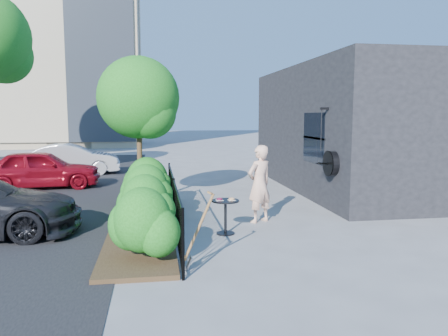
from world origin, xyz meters
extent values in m
plane|color=gray|center=(0.00, 0.00, 0.00)|extent=(120.00, 120.00, 0.00)
cube|color=black|center=(5.50, 4.50, 2.00)|extent=(6.00, 9.00, 4.00)
cube|color=black|center=(2.51, 2.40, 1.80)|extent=(0.04, 1.60, 1.40)
cube|color=black|center=(2.52, 2.40, 1.80)|extent=(0.05, 1.70, 0.06)
cylinder|color=black|center=(2.42, 0.90, 1.25)|extent=(0.18, 0.60, 0.60)
cylinder|color=black|center=(2.32, 0.90, 1.25)|extent=(0.03, 0.64, 0.64)
cube|color=black|center=(2.40, 1.40, 2.60)|extent=(0.25, 0.06, 0.06)
cylinder|color=black|center=(2.32, 1.40, 2.05)|extent=(0.02, 0.02, 1.05)
cylinder|color=black|center=(-1.50, -3.00, 0.55)|extent=(0.05, 0.05, 1.10)
cylinder|color=black|center=(-1.50, 0.00, 0.55)|extent=(0.05, 0.05, 1.10)
cylinder|color=black|center=(-1.50, 3.00, 0.55)|extent=(0.05, 0.05, 1.10)
cube|color=black|center=(-1.50, 0.00, 1.06)|extent=(0.03, 6.00, 0.03)
cube|color=black|center=(-1.50, 0.00, 0.10)|extent=(0.03, 6.00, 0.03)
cylinder|color=black|center=(-1.50, -2.90, 0.55)|extent=(0.02, 0.02, 1.04)
cylinder|color=black|center=(-1.50, -2.70, 0.55)|extent=(0.02, 0.02, 1.04)
cylinder|color=black|center=(-1.50, -2.50, 0.55)|extent=(0.02, 0.02, 1.04)
cylinder|color=black|center=(-1.50, -2.30, 0.55)|extent=(0.02, 0.02, 1.04)
cylinder|color=black|center=(-1.50, -2.10, 0.55)|extent=(0.02, 0.02, 1.04)
cylinder|color=black|center=(-1.50, -1.90, 0.55)|extent=(0.02, 0.02, 1.04)
cylinder|color=black|center=(-1.50, -1.70, 0.55)|extent=(0.02, 0.02, 1.04)
cylinder|color=black|center=(-1.50, -1.50, 0.55)|extent=(0.02, 0.02, 1.04)
cylinder|color=black|center=(-1.50, -1.30, 0.55)|extent=(0.02, 0.02, 1.04)
cylinder|color=black|center=(-1.50, -1.10, 0.55)|extent=(0.02, 0.02, 1.04)
cylinder|color=black|center=(-1.50, -0.90, 0.55)|extent=(0.02, 0.02, 1.04)
cylinder|color=black|center=(-1.50, -0.70, 0.55)|extent=(0.02, 0.02, 1.04)
cylinder|color=black|center=(-1.50, -0.50, 0.55)|extent=(0.02, 0.02, 1.04)
cylinder|color=black|center=(-1.50, -0.30, 0.55)|extent=(0.02, 0.02, 1.04)
cylinder|color=black|center=(-1.50, -0.10, 0.55)|extent=(0.02, 0.02, 1.04)
cylinder|color=black|center=(-1.50, 0.10, 0.55)|extent=(0.02, 0.02, 1.04)
cylinder|color=black|center=(-1.50, 0.30, 0.55)|extent=(0.02, 0.02, 1.04)
cylinder|color=black|center=(-1.50, 0.50, 0.55)|extent=(0.02, 0.02, 1.04)
cylinder|color=black|center=(-1.50, 0.70, 0.55)|extent=(0.02, 0.02, 1.04)
cylinder|color=black|center=(-1.50, 0.90, 0.55)|extent=(0.02, 0.02, 1.04)
cylinder|color=black|center=(-1.50, 1.10, 0.55)|extent=(0.02, 0.02, 1.04)
cylinder|color=black|center=(-1.50, 1.30, 0.55)|extent=(0.02, 0.02, 1.04)
cylinder|color=black|center=(-1.50, 1.50, 0.55)|extent=(0.02, 0.02, 1.04)
cylinder|color=black|center=(-1.50, 1.70, 0.55)|extent=(0.02, 0.02, 1.04)
cylinder|color=black|center=(-1.50, 1.90, 0.55)|extent=(0.02, 0.02, 1.04)
cylinder|color=black|center=(-1.50, 2.10, 0.55)|extent=(0.02, 0.02, 1.04)
cylinder|color=black|center=(-1.50, 2.30, 0.55)|extent=(0.02, 0.02, 1.04)
cylinder|color=black|center=(-1.50, 2.50, 0.55)|extent=(0.02, 0.02, 1.04)
cylinder|color=black|center=(-1.50, 2.70, 0.55)|extent=(0.02, 0.02, 1.04)
cylinder|color=black|center=(-1.50, 2.90, 0.55)|extent=(0.02, 0.02, 1.04)
cube|color=#382616|center=(-2.20, 0.00, 0.04)|extent=(1.30, 6.00, 0.08)
ellipsoid|color=#1A5F15|center=(-2.10, -2.20, 0.70)|extent=(1.10, 1.10, 1.24)
ellipsoid|color=#1A5F15|center=(-2.10, -0.60, 0.70)|extent=(1.10, 1.10, 1.24)
ellipsoid|color=#1A5F15|center=(-2.10, 0.90, 0.70)|extent=(1.10, 1.10, 1.24)
ellipsoid|color=#1A5F15|center=(-2.10, 2.30, 0.70)|extent=(1.10, 1.10, 1.24)
cylinder|color=#3F2B19|center=(-2.30, 2.80, 1.20)|extent=(0.14, 0.14, 2.40)
sphere|color=#1A5F15|center=(-2.30, 2.80, 2.84)|extent=(2.20, 2.20, 2.20)
sphere|color=#1A5F15|center=(-2.00, 2.60, 2.51)|extent=(1.43, 1.43, 1.43)
cylinder|color=black|center=(-0.48, -0.59, 0.69)|extent=(0.56, 0.56, 0.03)
cylinder|color=black|center=(-0.48, -0.59, 0.35)|extent=(0.06, 0.06, 0.67)
cylinder|color=black|center=(-0.48, -0.59, 0.01)|extent=(0.37, 0.37, 0.03)
cube|color=white|center=(-0.60, -0.58, 0.71)|extent=(0.15, 0.15, 0.01)
cube|color=white|center=(-0.35, -0.61, 0.71)|extent=(0.15, 0.15, 0.01)
torus|color=#480C18|center=(-0.60, -0.58, 0.73)|extent=(0.13, 0.13, 0.04)
torus|color=tan|center=(-0.35, -0.61, 0.73)|extent=(0.13, 0.13, 0.04)
imported|color=beige|center=(0.45, 0.29, 0.88)|extent=(0.77, 0.68, 1.77)
cylinder|color=brown|center=(-1.22, -2.56, 0.68)|extent=(0.50, 0.04, 1.07)
cube|color=gray|center=(-1.39, -2.56, 0.09)|extent=(0.12, 0.17, 0.23)
cylinder|color=brown|center=(-1.04, -2.56, 1.23)|extent=(0.10, 0.09, 0.06)
imported|color=maroon|center=(-5.66, 5.95, 0.65)|extent=(3.93, 1.92, 1.29)
imported|color=#BABABF|center=(-5.27, 9.35, 0.63)|extent=(3.93, 1.70, 1.26)
camera|label=1|loc=(-1.88, -9.24, 2.44)|focal=35.00mm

